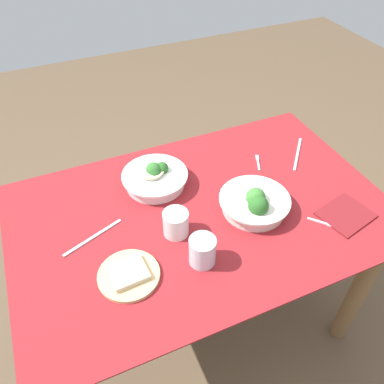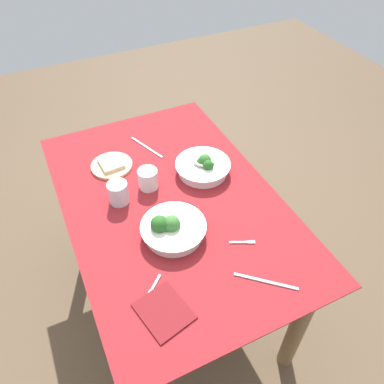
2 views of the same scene
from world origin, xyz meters
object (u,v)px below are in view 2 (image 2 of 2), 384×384
(bread_side_plate, at_px, (112,165))
(table_knife_right, at_px, (266,281))
(broccoli_bowl_far, at_px, (172,229))
(water_glass_side, at_px, (118,193))
(broccoli_bowl_near, at_px, (203,167))
(water_glass_center, at_px, (148,179))
(table_knife_left, at_px, (147,147))
(fork_by_near_bowl, at_px, (153,287))
(fork_by_far_bowl, at_px, (244,242))
(napkin_folded_upper, at_px, (164,311))

(bread_side_plate, xyz_separation_m, table_knife_right, (-0.80, -0.29, -0.01))
(broccoli_bowl_far, height_order, water_glass_side, broccoli_bowl_far)
(broccoli_bowl_near, height_order, water_glass_center, broccoli_bowl_near)
(water_glass_side, bearing_deg, broccoli_bowl_far, -154.00)
(water_glass_center, distance_m, table_knife_left, 0.27)
(water_glass_center, bearing_deg, table_knife_left, -18.33)
(fork_by_near_bowl, relative_size, table_knife_right, 0.35)
(water_glass_center, xyz_separation_m, table_knife_right, (-0.60, -0.19, -0.04))
(bread_side_plate, bearing_deg, broccoli_bowl_far, -169.24)
(water_glass_center, xyz_separation_m, fork_by_near_bowl, (-0.46, 0.16, -0.04))
(table_knife_left, height_order, table_knife_right, same)
(fork_by_far_bowl, height_order, table_knife_right, same)
(napkin_folded_upper, bearing_deg, fork_by_near_bowl, -0.53)
(bread_side_plate, height_order, table_knife_right, bread_side_plate)
(water_glass_side, bearing_deg, table_knife_left, -37.90)
(broccoli_bowl_far, relative_size, broccoli_bowl_near, 1.01)
(bread_side_plate, distance_m, fork_by_near_bowl, 0.66)
(napkin_folded_upper, bearing_deg, broccoli_bowl_near, -37.04)
(water_glass_side, bearing_deg, bread_side_plate, -8.49)
(table_knife_left, bearing_deg, fork_by_near_bowl, -39.35)
(bread_side_plate, xyz_separation_m, table_knife_left, (0.06, -0.19, -0.01))
(fork_by_far_bowl, bearing_deg, napkin_folded_upper, -136.36)
(bread_side_plate, relative_size, water_glass_center, 2.12)
(broccoli_bowl_far, relative_size, napkin_folded_upper, 1.46)
(broccoli_bowl_far, relative_size, fork_by_far_bowl, 2.71)
(fork_by_far_bowl, relative_size, table_knife_right, 0.41)
(water_glass_side, xyz_separation_m, table_knife_left, (0.29, -0.22, -0.04))
(table_knife_left, height_order, napkin_folded_upper, napkin_folded_upper)
(broccoli_bowl_near, bearing_deg, table_knife_right, 174.34)
(table_knife_right, bearing_deg, fork_by_far_bowl, 125.10)
(broccoli_bowl_far, height_order, table_knife_left, broccoli_bowl_far)
(broccoli_bowl_far, height_order, fork_by_far_bowl, broccoli_bowl_far)
(fork_by_near_bowl, height_order, napkin_folded_upper, napkin_folded_upper)
(water_glass_center, height_order, fork_by_far_bowl, water_glass_center)
(water_glass_center, relative_size, table_knife_right, 0.40)
(bread_side_plate, relative_size, fork_by_near_bowl, 2.41)
(water_glass_center, bearing_deg, table_knife_right, -162.59)
(broccoli_bowl_near, height_order, fork_by_near_bowl, broccoli_bowl_near)
(fork_by_far_bowl, height_order, napkin_folded_upper, napkin_folded_upper)
(table_knife_left, bearing_deg, table_knife_right, -13.62)
(bread_side_plate, distance_m, table_knife_right, 0.85)
(water_glass_center, height_order, table_knife_right, water_glass_center)
(table_knife_right, distance_m, napkin_folded_upper, 0.35)
(table_knife_left, bearing_deg, napkin_folded_upper, -37.35)
(broccoli_bowl_near, xyz_separation_m, napkin_folded_upper, (-0.54, 0.41, -0.03))
(napkin_folded_upper, bearing_deg, water_glass_center, -16.04)
(broccoli_bowl_near, height_order, napkin_folded_upper, broccoli_bowl_near)
(broccoli_bowl_near, relative_size, table_knife_right, 1.11)
(bread_side_plate, bearing_deg, table_knife_left, -71.47)
(fork_by_far_bowl, distance_m, table_knife_left, 0.70)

